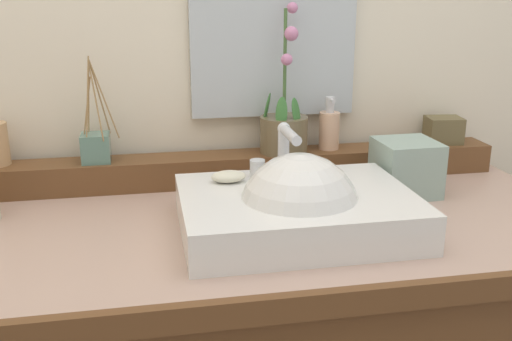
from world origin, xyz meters
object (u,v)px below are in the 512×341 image
Objects in this scene: soap_bar at (227,177)px; soap_dispenser at (329,129)px; trinket_box at (443,130)px; potted_plant at (284,127)px; reed_diffuser at (96,146)px; tissue_box at (406,167)px; sink_basin at (298,212)px.

soap_dispenser is (0.29, 0.24, 0.03)m from soap_bar.
soap_bar is 0.64m from trinket_box.
potted_plant is 0.44m from reed_diffuser.
tissue_box is at bearing 9.81° from soap_bar.
potted_plant is 0.43m from trinket_box.
soap_dispenser is 0.31m from trinket_box.
tissue_box is (0.25, -0.15, -0.07)m from potted_plant.
soap_dispenser reaches higher than tissue_box.
potted_plant is at bearing -171.53° from trinket_box.
potted_plant is at bearing 148.25° from tissue_box.
soap_bar is (-0.12, 0.10, 0.05)m from sink_basin.
sink_basin is at bearing -39.88° from reed_diffuser.
potted_plant is 2.71× the size of soap_dispenser.
trinket_box is at bearing 43.58° from tissue_box.
potted_plant is at bearing -174.94° from soap_dispenser.
sink_basin is 3.42× the size of tissue_box.
potted_plant is 4.04× the size of trinket_box.
trinket_box is (0.60, 0.24, 0.01)m from soap_bar.
potted_plant reaches higher than tissue_box.
soap_dispenser reaches higher than sink_basin.
sink_basin is 0.34m from tissue_box.
soap_dispenser is at bearing 0.88° from reed_diffuser.
trinket_box is (0.47, 0.34, 0.06)m from sink_basin.
tissue_box is at bearing -129.79° from trinket_box.
sink_basin is 1.27× the size of potted_plant.
tissue_box is at bearing -51.25° from soap_dispenser.
reed_diffuser reaches higher than tissue_box.
soap_dispenser is (0.17, 0.34, 0.08)m from sink_basin.
soap_bar is 0.81× the size of trinket_box.
reed_diffuser is at bearing -172.58° from trinket_box.
potted_plant reaches higher than soap_bar.
trinket_box is at bearing 21.93° from soap_bar.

